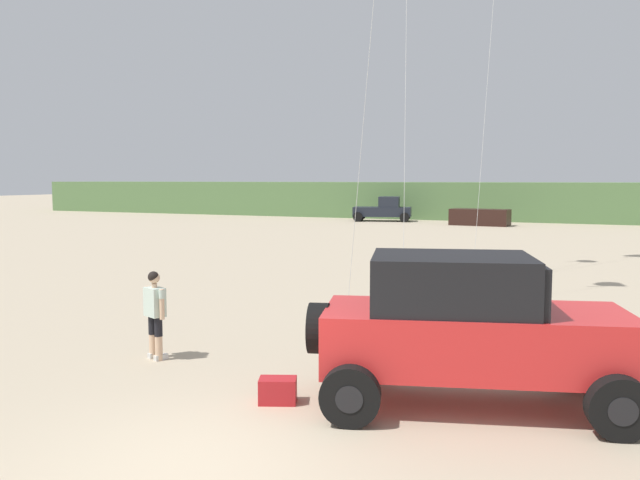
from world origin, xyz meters
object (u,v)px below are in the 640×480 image
jeep (470,327)px  distant_sedan (480,217)px  person_watching (155,310)px  cooler_box (278,390)px  distant_pickup (384,210)px

jeep → distant_sedan: jeep is taller
person_watching → distant_sedan: 38.71m
person_watching → jeep: bearing=-2.0°
cooler_box → distant_sedan: distant_sedan is taller
jeep → distant_pickup: (-14.60, 40.75, -0.26)m
cooler_box → distant_sedan: 40.13m
cooler_box → distant_pickup: (-11.93, 41.77, 0.75)m
cooler_box → distant_pickup: distant_pickup is taller
cooler_box → distant_pickup: size_ratio=0.11×
jeep → distant_pickup: 43.28m
person_watching → distant_sedan: bearing=91.1°
person_watching → distant_sedan: (-0.77, 38.70, -0.34)m
person_watching → distant_pickup: distant_pickup is taller
distant_sedan → cooler_box: bearing=-80.0°
distant_pickup → jeep: bearing=-70.3°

